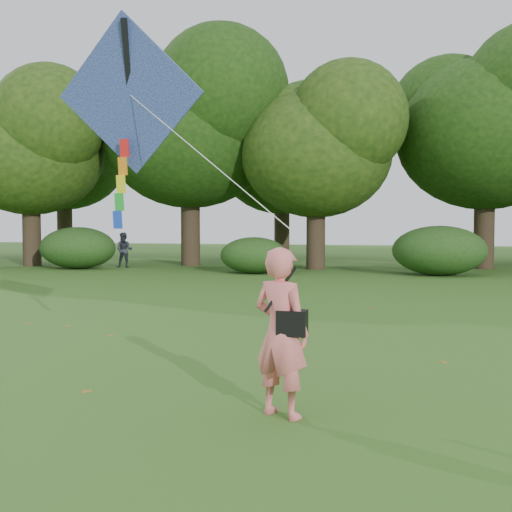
# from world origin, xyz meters

# --- Properties ---
(ground) EXTENTS (100.00, 100.00, 0.00)m
(ground) POSITION_xyz_m (0.00, 0.00, 0.00)
(ground) COLOR #265114
(ground) RESTS_ON ground
(man_kite_flyer) EXTENTS (0.75, 0.64, 1.74)m
(man_kite_flyer) POSITION_xyz_m (0.73, -0.77, 0.87)
(man_kite_flyer) COLOR #EE7071
(man_kite_flyer) RESTS_ON ground
(bystander_left) EXTENTS (0.86, 0.74, 1.55)m
(bystander_left) POSITION_xyz_m (-10.31, 18.82, 0.78)
(bystander_left) COLOR #2A2F38
(bystander_left) RESTS_ON ground
(crossbody_bag) EXTENTS (0.43, 0.20, 0.70)m
(crossbody_bag) POSITION_xyz_m (0.85, -0.80, 0.99)
(crossbody_bag) COLOR black
(crossbody_bag) RESTS_ON ground
(flying_kite) EXTENTS (4.09, 2.71, 3.15)m
(flying_kite) POSITION_xyz_m (-1.96, 1.48, 3.78)
(flying_kite) COLOR #254BA2
(flying_kite) RESTS_ON ground
(tree_line) EXTENTS (54.70, 15.30, 9.48)m
(tree_line) POSITION_xyz_m (1.67, 22.88, 5.60)
(tree_line) COLOR #3A2D1E
(tree_line) RESTS_ON ground
(shrub_band) EXTENTS (39.15, 3.22, 1.88)m
(shrub_band) POSITION_xyz_m (-0.72, 17.60, 0.86)
(shrub_band) COLOR #264919
(shrub_band) RESTS_ON ground
(fallen_leaves) EXTENTS (11.02, 11.68, 0.01)m
(fallen_leaves) POSITION_xyz_m (0.32, 2.07, 0.01)
(fallen_leaves) COLOR olive
(fallen_leaves) RESTS_ON ground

